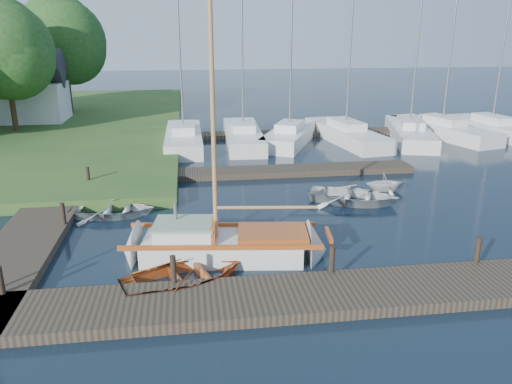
{
  "coord_description": "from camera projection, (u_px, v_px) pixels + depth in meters",
  "views": [
    {
      "loc": [
        -2.47,
        -17.59,
        6.93
      ],
      "look_at": [
        0.0,
        0.0,
        1.2
      ],
      "focal_mm": 35.0,
      "sensor_mm": 36.0,
      "label": 1
    }
  ],
  "objects": [
    {
      "name": "marina_boat_1",
      "position": [
        243.0,
        134.0,
        32.37
      ],
      "size": [
        2.57,
        9.08,
        10.21
      ],
      "rotation": [
        0.0,
        0.0,
        1.53
      ],
      "color": "silver",
      "rests_on": "ground"
    },
    {
      "name": "sailboat",
      "position": [
        228.0,
        247.0,
        15.99
      ],
      "size": [
        7.34,
        2.83,
        9.83
      ],
      "rotation": [
        0.0,
        0.0,
        -0.12
      ],
      "color": "silver",
      "rests_on": "ground"
    },
    {
      "name": "tree_3",
      "position": [
        5.0,
        49.0,
        32.41
      ],
      "size": [
        6.41,
        6.38,
        8.74
      ],
      "color": "#332114",
      "rests_on": "shore"
    },
    {
      "name": "mooring_post_1",
      "position": [
        173.0,
        269.0,
        13.71
      ],
      "size": [
        0.16,
        0.16,
        0.8
      ],
      "primitive_type": "cylinder",
      "color": "black",
      "rests_on": "near_dock"
    },
    {
      "name": "pontoon",
      "position": [
        364.0,
        132.0,
        35.39
      ],
      "size": [
        30.0,
        1.6,
        0.3
      ],
      "primitive_type": "cube",
      "color": "#30241C",
      "rests_on": "ground"
    },
    {
      "name": "marina_boat_3",
      "position": [
        346.0,
        133.0,
        32.84
      ],
      "size": [
        3.49,
        9.24,
        12.08
      ],
      "rotation": [
        0.0,
        0.0,
        1.72
      ],
      "color": "silver",
      "rests_on": "ground"
    },
    {
      "name": "far_dock",
      "position": [
        277.0,
        171.0,
        25.38
      ],
      "size": [
        14.0,
        1.6,
        0.3
      ],
      "primitive_type": "cube",
      "color": "#30241C",
      "rests_on": "ground"
    },
    {
      "name": "mooring_post_0",
      "position": [
        0.0,
        280.0,
        13.11
      ],
      "size": [
        0.16,
        0.16,
        0.8
      ],
      "primitive_type": "cylinder",
      "color": "black",
      "rests_on": "near_dock"
    },
    {
      "name": "house_c",
      "position": [
        29.0,
        93.0,
        37.12
      ],
      "size": [
        5.25,
        4.0,
        5.28
      ],
      "color": "silver",
      "rests_on": "shore"
    },
    {
      "name": "mooring_post_4",
      "position": [
        63.0,
        214.0,
        17.89
      ],
      "size": [
        0.16,
        0.16,
        0.8
      ],
      "primitive_type": "cylinder",
      "color": "black",
      "rests_on": "left_dock"
    },
    {
      "name": "mooring_post_5",
      "position": [
        88.0,
        176.0,
        22.6
      ],
      "size": [
        0.16,
        0.16,
        0.8
      ],
      "primitive_type": "cylinder",
      "color": "black",
      "rests_on": "left_dock"
    },
    {
      "name": "dinghy",
      "position": [
        184.0,
        273.0,
        14.23
      ],
      "size": [
        4.2,
        3.57,
        0.74
      ],
      "primitive_type": "imported",
      "rotation": [
        0.0,
        0.0,
        1.91
      ],
      "color": "#97320E",
      "rests_on": "ground"
    },
    {
      "name": "ground",
      "position": [
        256.0,
        222.0,
        19.03
      ],
      "size": [
        160.0,
        160.0,
        0.0
      ],
      "primitive_type": "plane",
      "color": "black",
      "rests_on": "ground"
    },
    {
      "name": "tender_d",
      "position": [
        386.0,
        181.0,
        22.62
      ],
      "size": [
        1.93,
        1.7,
        0.95
      ],
      "primitive_type": "imported",
      "rotation": [
        0.0,
        0.0,
        1.49
      ],
      "color": "silver",
      "rests_on": "ground"
    },
    {
      "name": "near_dock",
      "position": [
        287.0,
        297.0,
        13.33
      ],
      "size": [
        18.0,
        2.2,
        0.3
      ],
      "primitive_type": "cube",
      "color": "#30241C",
      "rests_on": "ground"
    },
    {
      "name": "marina_boat_2",
      "position": [
        289.0,
        135.0,
        32.12
      ],
      "size": [
        4.98,
        7.4,
        12.04
      ],
      "rotation": [
        0.0,
        0.0,
        1.14
      ],
      "color": "silver",
      "rests_on": "ground"
    },
    {
      "name": "tender_a",
      "position": [
        113.0,
        208.0,
        19.58
      ],
      "size": [
        3.42,
        2.57,
        0.67
      ],
      "primitive_type": "imported",
      "rotation": [
        0.0,
        0.0,
        1.49
      ],
      "color": "silver",
      "rests_on": "ground"
    },
    {
      "name": "mooring_post_3",
      "position": [
        478.0,
        250.0,
        14.9
      ],
      "size": [
        0.16,
        0.16,
        0.8
      ],
      "primitive_type": "cylinder",
      "color": "black",
      "rests_on": "near_dock"
    },
    {
      "name": "marina_boat_4",
      "position": [
        409.0,
        131.0,
        33.37
      ],
      "size": [
        4.61,
        9.45,
        9.54
      ],
      "rotation": [
        0.0,
        0.0,
        1.3
      ],
      "color": "silver",
      "rests_on": "ground"
    },
    {
      "name": "marina_boat_0",
      "position": [
        184.0,
        137.0,
        31.55
      ],
      "size": [
        2.24,
        8.71,
        10.76
      ],
      "rotation": [
        0.0,
        0.0,
        1.57
      ],
      "color": "silver",
      "rests_on": "ground"
    },
    {
      "name": "mooring_post_2",
      "position": [
        332.0,
        259.0,
        14.3
      ],
      "size": [
        0.16,
        0.16,
        0.8
      ],
      "primitive_type": "cylinder",
      "color": "black",
      "rests_on": "near_dock"
    },
    {
      "name": "tender_c",
      "position": [
        354.0,
        194.0,
        21.07
      ],
      "size": [
        4.58,
        4.08,
        0.78
      ],
      "primitive_type": "imported",
      "rotation": [
        0.0,
        0.0,
        1.12
      ],
      "color": "silver",
      "rests_on": "ground"
    },
    {
      "name": "marina_boat_5",
      "position": [
        442.0,
        128.0,
        34.29
      ],
      "size": [
        4.44,
        9.07,
        11.55
      ],
      "rotation": [
        0.0,
        0.0,
        1.84
      ],
      "color": "silver",
      "rests_on": "ground"
    },
    {
      "name": "left_dock",
      "position": [
        50.0,
        210.0,
        19.81
      ],
      "size": [
        2.2,
        18.0,
        0.3
      ],
      "primitive_type": "cube",
      "color": "#30241C",
      "rests_on": "ground"
    },
    {
      "name": "marina_boat_6",
      "position": [
        491.0,
        127.0,
        34.75
      ],
      "size": [
        3.22,
        8.18,
        9.51
      ],
      "rotation": [
        0.0,
        0.0,
        1.7
      ],
      "color": "silver",
      "rests_on": "ground"
    },
    {
      "name": "tree_7",
      "position": [
        64.0,
        41.0,
        40.09
      ],
      "size": [
        6.83,
        6.83,
        9.38
      ],
      "color": "#332114",
      "rests_on": "shore"
    }
  ]
}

